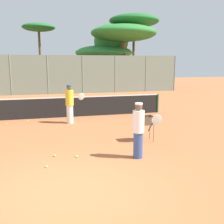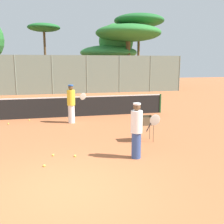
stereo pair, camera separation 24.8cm
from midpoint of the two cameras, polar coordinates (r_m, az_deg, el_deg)
ground_plane at (r=6.17m, az=-8.90°, el=-16.53°), size 80.00×80.00×0.00m
tennis_net at (r=13.81m, az=-11.67°, el=1.10°), size 11.73×0.10×1.07m
back_fence at (r=24.17m, az=-12.59°, el=7.90°), size 24.96×0.08×3.47m
tree_0 at (r=32.07m, az=6.13°, el=19.07°), size 5.78×5.78×8.27m
tree_1 at (r=30.09m, az=-14.36°, el=17.16°), size 3.45×3.45×6.91m
tree_2 at (r=30.27m, az=-0.51°, el=12.74°), size 6.40×6.40×4.71m
tree_4 at (r=30.51m, az=1.11°, el=15.09°), size 3.87×3.87×7.12m
tree_5 at (r=28.45m, az=3.82°, el=16.67°), size 6.81×6.81×6.67m
player_white_outfit at (r=12.37m, az=-8.27°, el=1.88°), size 0.93×0.37×1.80m
player_red_cap at (r=7.75m, az=6.35°, el=-3.89°), size 0.87×0.40×1.66m
ball_cart at (r=9.49m, az=7.95°, el=-2.28°), size 0.56×0.41×0.92m
tennis_ball_0 at (r=12.97m, az=-21.14°, el=-2.39°), size 0.07×0.07×0.07m
tennis_ball_1 at (r=13.42m, az=-17.04°, el=-1.71°), size 0.07×0.07×0.07m
tennis_ball_2 at (r=7.52m, az=-13.62°, el=-11.29°), size 0.07×0.07×0.07m
tennis_ball_3 at (r=8.09m, az=-7.17°, el=-9.46°), size 0.07×0.07×0.07m
tennis_ball_4 at (r=8.27m, az=-11.86°, el=-9.15°), size 0.07×0.07×0.07m
parked_car at (r=27.87m, az=-6.22°, el=6.22°), size 4.20×1.70×1.60m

